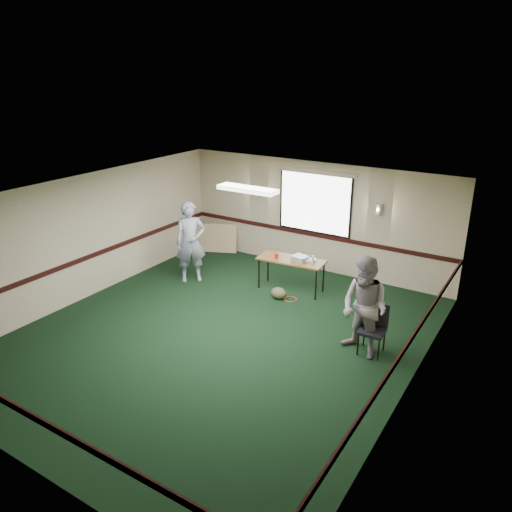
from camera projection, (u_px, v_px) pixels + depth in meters
The scene contains 13 objects.
ground at pixel (220, 335), 9.49m from camera, with size 8.00×8.00×0.00m, color black.
room_shell at pixel (277, 228), 10.61m from camera, with size 8.00×8.02×8.00m.
folding_table at pixel (291, 261), 11.18m from camera, with size 1.55×0.73×0.75m.
projector at pixel (300, 258), 11.06m from camera, with size 0.33×0.28×0.11m, color gray.
game_console at pixel (311, 260), 11.04m from camera, with size 0.22×0.17×0.05m, color silver.
red_cup at pixel (276, 256), 11.18m from camera, with size 0.08×0.08×0.12m, color red.
water_bottle at pixel (313, 260), 10.88m from camera, with size 0.05×0.05×0.18m, color #81BCD3.
duffel_bag at pixel (279, 293), 10.96m from camera, with size 0.36×0.27×0.25m, color #484329.
cable_coil at pixel (291, 299), 10.95m from camera, with size 0.28×0.28×0.01m, color red.
folded_table at pixel (209, 238), 13.67m from camera, with size 1.51×0.06×0.78m, color tan.
conference_chair at pixel (374, 325), 8.82m from camera, with size 0.46×0.48×0.89m.
person_left at pixel (191, 242), 11.61m from camera, with size 0.70×0.46×1.92m, color #46579A.
person_right at pixel (365, 308), 8.58m from camera, with size 0.89×0.69×1.82m, color #6F7DAE.
Camera 1 is at (5.00, -6.69, 4.81)m, focal length 35.00 mm.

